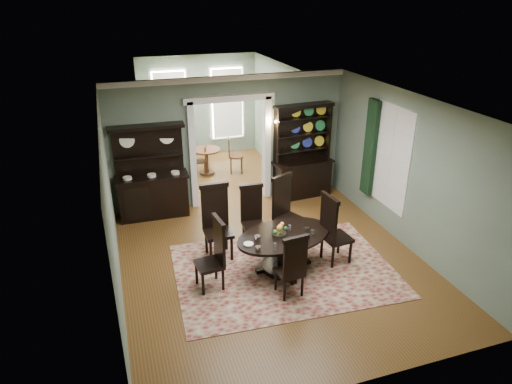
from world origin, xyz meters
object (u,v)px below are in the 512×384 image
welsh_dresser (302,164)px  parlor_table (207,158)px  dining_table (284,245)px  sideboard (152,185)px

welsh_dresser → parlor_table: size_ratio=2.95×
dining_table → sideboard: size_ratio=0.97×
welsh_dresser → parlor_table: (-1.92, 2.12, -0.36)m
dining_table → welsh_dresser: size_ratio=0.89×
dining_table → sideboard: 3.56m
sideboard → parlor_table: 2.72m
dining_table → parlor_table: size_ratio=2.64×
dining_table → parlor_table: bearing=80.2°
dining_table → sideboard: (-1.99, 2.95, 0.23)m
dining_table → sideboard: sideboard is taller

